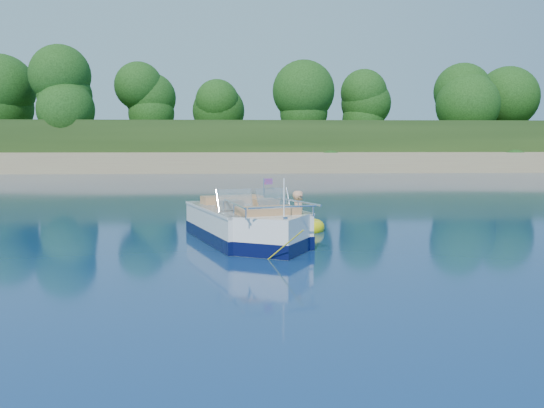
{
  "coord_description": "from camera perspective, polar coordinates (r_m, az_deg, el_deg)",
  "views": [
    {
      "loc": [
        1.29,
        -10.07,
        2.33
      ],
      "look_at": [
        2.09,
        4.23,
        0.85
      ],
      "focal_mm": 40.0,
      "sensor_mm": 36.0,
      "label": 1
    }
  ],
  "objects": [
    {
      "name": "ground",
      "position": [
        10.42,
        -10.3,
        -7.12
      ],
      "size": [
        160.0,
        160.0,
        0.0
      ],
      "primitive_type": "plane",
      "color": "#092040",
      "rests_on": "ground"
    },
    {
      "name": "shoreline",
      "position": [
        73.87,
        -4.22,
        4.83
      ],
      "size": [
        170.0,
        59.0,
        6.0
      ],
      "color": "#9E7F5B",
      "rests_on": "ground"
    },
    {
      "name": "treeline",
      "position": [
        51.2,
        -4.66,
        9.48
      ],
      "size": [
        150.0,
        7.12,
        8.19
      ],
      "color": "black",
      "rests_on": "ground"
    },
    {
      "name": "motorboat",
      "position": [
        13.99,
        -2.13,
        -2.22
      ],
      "size": [
        2.99,
        5.28,
        1.82
      ],
      "rotation": [
        0.0,
        0.0,
        0.32
      ],
      "color": "white",
      "rests_on": "ground"
    },
    {
      "name": "tow_tube",
      "position": [
        15.94,
        2.39,
        -2.16
      ],
      "size": [
        1.78,
        1.78,
        0.38
      ],
      "rotation": [
        0.0,
        0.0,
        -0.29
      ],
      "color": "#FFEC08",
      "rests_on": "ground"
    },
    {
      "name": "boy",
      "position": [
        15.98,
        2.54,
        -2.49
      ],
      "size": [
        0.4,
        0.83,
        1.61
      ],
      "primitive_type": "imported",
      "rotation": [
        0.0,
        -0.17,
        1.53
      ],
      "color": "tan",
      "rests_on": "ground"
    }
  ]
}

